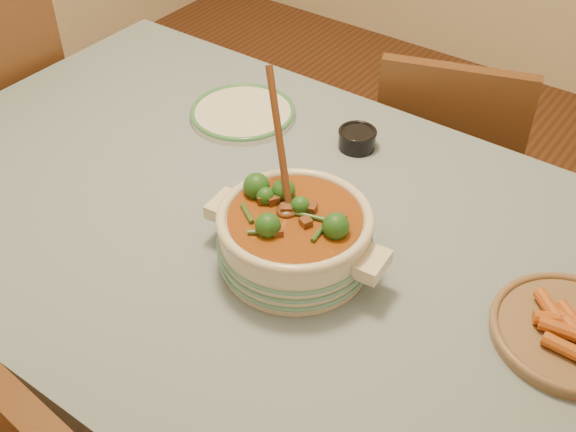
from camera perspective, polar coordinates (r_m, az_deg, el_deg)
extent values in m
plane|color=#462414|center=(2.06, -2.18, -16.30)|extent=(4.50, 4.50, 0.00)
cube|color=brown|center=(1.51, -2.86, -0.96)|extent=(1.60, 1.00, 0.05)
cube|color=gray|center=(1.49, -2.89, -0.15)|extent=(1.68, 1.08, 0.01)
cylinder|color=brown|center=(2.38, -10.03, 4.61)|extent=(0.07, 0.07, 0.70)
cylinder|color=beige|center=(1.35, 0.55, -1.93)|extent=(0.31, 0.31, 0.11)
torus|color=beige|center=(1.31, 0.56, -0.14)|extent=(0.29, 0.29, 0.02)
cube|color=beige|center=(1.29, 6.69, -3.81)|extent=(0.05, 0.08, 0.03)
cube|color=beige|center=(1.40, -5.06, 0.81)|extent=(0.05, 0.08, 0.03)
cylinder|color=#9A4516|center=(1.32, 0.56, -0.37)|extent=(0.25, 0.25, 0.02)
cylinder|color=white|center=(1.79, -3.58, 8.06)|extent=(0.26, 0.26, 0.02)
torus|color=#3D8652|center=(1.79, -3.60, 8.27)|extent=(0.26, 0.26, 0.01)
cylinder|color=black|center=(1.68, 5.48, 6.04)|extent=(0.09, 0.09, 0.04)
torus|color=black|center=(1.67, 5.53, 6.65)|extent=(0.09, 0.09, 0.01)
cylinder|color=black|center=(1.67, 5.51, 6.40)|extent=(0.07, 0.07, 0.01)
cylinder|color=olive|center=(1.34, 21.36, -8.65)|extent=(0.30, 0.30, 0.02)
torus|color=olive|center=(1.33, 21.46, -8.37)|extent=(0.27, 0.27, 0.02)
cube|color=brown|center=(2.25, 12.42, 4.02)|extent=(0.50, 0.50, 0.04)
cube|color=brown|center=(1.98, 12.59, 6.04)|extent=(0.39, 0.16, 0.42)
cylinder|color=brown|center=(2.51, 16.05, 1.57)|extent=(0.04, 0.04, 0.42)
cylinder|color=brown|center=(2.52, 8.47, 3.04)|extent=(0.04, 0.04, 0.42)
cylinder|color=brown|center=(2.25, 15.33, -3.58)|extent=(0.04, 0.04, 0.42)
cylinder|color=brown|center=(2.26, 6.88, -1.92)|extent=(0.04, 0.04, 0.42)
cylinder|color=brown|center=(2.73, -21.30, 4.49)|extent=(0.04, 0.04, 0.48)
cylinder|color=brown|center=(2.46, -16.04, 1.54)|extent=(0.04, 0.04, 0.48)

